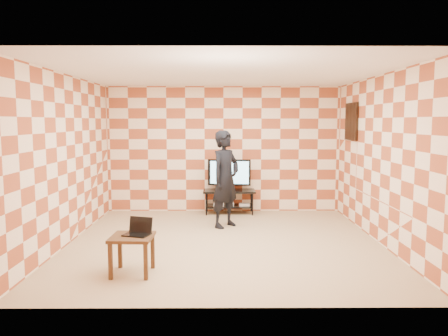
{
  "coord_description": "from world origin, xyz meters",
  "views": [
    {
      "loc": [
        -0.05,
        -6.91,
        1.96
      ],
      "look_at": [
        0.0,
        0.6,
        1.15
      ],
      "focal_mm": 35.0,
      "sensor_mm": 36.0,
      "label": 1
    }
  ],
  "objects_px": {
    "tv_stand": "(229,196)",
    "tv": "(229,173)",
    "person": "(225,179)",
    "side_table": "(132,242)"
  },
  "relations": [
    {
      "from": "tv_stand",
      "to": "tv",
      "type": "relative_size",
      "value": 1.21
    },
    {
      "from": "tv",
      "to": "person",
      "type": "height_order",
      "value": "person"
    },
    {
      "from": "tv_stand",
      "to": "side_table",
      "type": "xyz_separation_m",
      "value": [
        -1.31,
        -3.68,
        0.04
      ]
    },
    {
      "from": "tv",
      "to": "side_table",
      "type": "bearing_deg",
      "value": -109.66
    },
    {
      "from": "tv",
      "to": "side_table",
      "type": "relative_size",
      "value": 1.66
    },
    {
      "from": "tv",
      "to": "person",
      "type": "xyz_separation_m",
      "value": [
        -0.09,
        -1.17,
        0.03
      ]
    },
    {
      "from": "tv",
      "to": "tv_stand",
      "type": "bearing_deg",
      "value": 96.44
    },
    {
      "from": "tv_stand",
      "to": "person",
      "type": "bearing_deg",
      "value": -94.5
    },
    {
      "from": "side_table",
      "to": "person",
      "type": "relative_size",
      "value": 0.31
    },
    {
      "from": "side_table",
      "to": "tv",
      "type": "bearing_deg",
      "value": 70.34
    }
  ]
}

